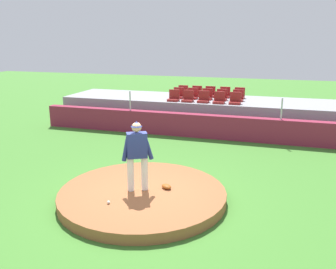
# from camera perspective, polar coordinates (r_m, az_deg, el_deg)

# --- Properties ---
(ground_plane) EXTENTS (60.00, 60.00, 0.00)m
(ground_plane) POSITION_cam_1_polar(r_m,az_deg,el_deg) (9.27, -4.08, -10.38)
(ground_plane) COLOR #3C762A
(pitchers_mound) EXTENTS (4.25, 4.25, 0.26)m
(pitchers_mound) POSITION_cam_1_polar(r_m,az_deg,el_deg) (9.21, -4.10, -9.65)
(pitchers_mound) COLOR #935733
(pitchers_mound) RESTS_ON ground_plane
(pitcher) EXTENTS (0.76, 0.47, 1.80)m
(pitcher) POSITION_cam_1_polar(r_m,az_deg,el_deg) (8.82, -4.99, -2.64)
(pitcher) COLOR silver
(pitcher) RESTS_ON pitchers_mound
(baseball) EXTENTS (0.07, 0.07, 0.07)m
(baseball) POSITION_cam_1_polar(r_m,az_deg,el_deg) (8.54, -9.54, -10.69)
(baseball) COLOR white
(baseball) RESTS_ON pitchers_mound
(fielding_glove) EXTENTS (0.36, 0.34, 0.11)m
(fielding_glove) POSITION_cam_1_polar(r_m,az_deg,el_deg) (9.21, -0.26, -8.36)
(fielding_glove) COLOR #8F4413
(fielding_glove) RESTS_ON pitchers_mound
(brick_barrier) EXTENTS (14.00, 0.40, 0.97)m
(brick_barrier) POSITION_cam_1_polar(r_m,az_deg,el_deg) (14.85, 4.66, 1.44)
(brick_barrier) COLOR maroon
(brick_barrier) RESTS_ON ground_plane
(fence_post_left) EXTENTS (0.06, 0.06, 0.83)m
(fence_post_left) POSITION_cam_1_polar(r_m,az_deg,el_deg) (15.56, -6.11, 5.42)
(fence_post_left) COLOR silver
(fence_post_left) RESTS_ON brick_barrier
(fence_post_right) EXTENTS (0.06, 0.06, 0.83)m
(fence_post_right) POSITION_cam_1_polar(r_m,az_deg,el_deg) (14.34, 17.80, 3.95)
(fence_post_right) COLOR silver
(fence_post_right) RESTS_ON brick_barrier
(bleacher_platform) EXTENTS (13.75, 3.05, 1.25)m
(bleacher_platform) POSITION_cam_1_polar(r_m,az_deg,el_deg) (17.02, 6.36, 3.65)
(bleacher_platform) COLOR gray
(bleacher_platform) RESTS_ON ground_plane
(stadium_chair_0) EXTENTS (0.48, 0.44, 0.50)m
(stadium_chair_0) POSITION_cam_1_polar(r_m,az_deg,el_deg) (16.22, 0.93, 5.98)
(stadium_chair_0) COLOR maroon
(stadium_chair_0) RESTS_ON bleacher_platform
(stadium_chair_1) EXTENTS (0.48, 0.44, 0.50)m
(stadium_chair_1) POSITION_cam_1_polar(r_m,az_deg,el_deg) (16.06, 3.23, 5.87)
(stadium_chair_1) COLOR maroon
(stadium_chair_1) RESTS_ON bleacher_platform
(stadium_chair_2) EXTENTS (0.48, 0.44, 0.50)m
(stadium_chair_2) POSITION_cam_1_polar(r_m,az_deg,el_deg) (15.92, 5.74, 5.74)
(stadium_chair_2) COLOR maroon
(stadium_chair_2) RESTS_ON bleacher_platform
(stadium_chair_3) EXTENTS (0.48, 0.44, 0.50)m
(stadium_chair_3) POSITION_cam_1_polar(r_m,az_deg,el_deg) (15.77, 8.21, 5.57)
(stadium_chair_3) COLOR maroon
(stadium_chair_3) RESTS_ON bleacher_platform
(stadium_chair_4) EXTENTS (0.48, 0.44, 0.50)m
(stadium_chair_4) POSITION_cam_1_polar(r_m,az_deg,el_deg) (15.71, 10.73, 5.42)
(stadium_chair_4) COLOR maroon
(stadium_chair_4) RESTS_ON bleacher_platform
(stadium_chair_5) EXTENTS (0.48, 0.44, 0.50)m
(stadium_chair_5) POSITION_cam_1_polar(r_m,az_deg,el_deg) (16.99, 1.65, 6.40)
(stadium_chair_5) COLOR maroon
(stadium_chair_5) RESTS_ON bleacher_platform
(stadium_chair_6) EXTENTS (0.48, 0.44, 0.50)m
(stadium_chair_6) POSITION_cam_1_polar(r_m,az_deg,el_deg) (16.86, 3.97, 6.30)
(stadium_chair_6) COLOR maroon
(stadium_chair_6) RESTS_ON bleacher_platform
(stadium_chair_7) EXTENTS (0.48, 0.44, 0.50)m
(stadium_chair_7) POSITION_cam_1_polar(r_m,az_deg,el_deg) (16.71, 6.27, 6.16)
(stadium_chair_7) COLOR maroon
(stadium_chair_7) RESTS_ON bleacher_platform
(stadium_chair_8) EXTENTS (0.48, 0.44, 0.50)m
(stadium_chair_8) POSITION_cam_1_polar(r_m,az_deg,el_deg) (16.59, 8.61, 6.02)
(stadium_chair_8) COLOR maroon
(stadium_chair_8) RESTS_ON bleacher_platform
(stadium_chair_9) EXTENTS (0.48, 0.44, 0.50)m
(stadium_chair_9) POSITION_cam_1_polar(r_m,az_deg,el_deg) (16.51, 11.15, 5.86)
(stadium_chair_9) COLOR maroon
(stadium_chair_9) RESTS_ON bleacher_platform
(stadium_chair_10) EXTENTS (0.48, 0.44, 0.50)m
(stadium_chair_10) POSITION_cam_1_polar(r_m,az_deg,el_deg) (17.77, 2.39, 6.77)
(stadium_chair_10) COLOR maroon
(stadium_chair_10) RESTS_ON bleacher_platform
(stadium_chair_11) EXTENTS (0.48, 0.44, 0.50)m
(stadium_chair_11) POSITION_cam_1_polar(r_m,az_deg,el_deg) (17.62, 4.62, 6.67)
(stadium_chair_11) COLOR maroon
(stadium_chair_11) RESTS_ON bleacher_platform
(stadium_chair_12) EXTENTS (0.48, 0.44, 0.50)m
(stadium_chair_12) POSITION_cam_1_polar(r_m,az_deg,el_deg) (17.51, 6.76, 6.56)
(stadium_chair_12) COLOR maroon
(stadium_chair_12) RESTS_ON bleacher_platform
(stadium_chair_13) EXTENTS (0.48, 0.44, 0.50)m
(stadium_chair_13) POSITION_cam_1_polar(r_m,az_deg,el_deg) (17.39, 9.10, 6.42)
(stadium_chair_13) COLOR maroon
(stadium_chair_13) RESTS_ON bleacher_platform
(stadium_chair_14) EXTENTS (0.48, 0.44, 0.50)m
(stadium_chair_14) POSITION_cam_1_polar(r_m,az_deg,el_deg) (17.29, 11.40, 6.26)
(stadium_chair_14) COLOR maroon
(stadium_chair_14) RESTS_ON bleacher_platform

